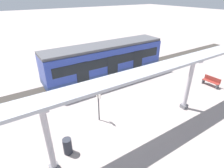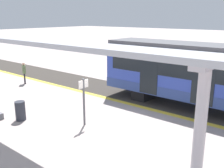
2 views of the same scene
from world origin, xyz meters
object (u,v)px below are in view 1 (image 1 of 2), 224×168
at_px(trash_bin, 68,146).
at_px(canopy_pillar_third, 189,85).
at_px(canopy_pillar_second, 48,140).
at_px(train_near_carriage, 105,61).
at_px(bench_mid_platform, 211,81).
at_px(platform_info_sign, 99,104).

bearing_deg(trash_bin, canopy_pillar_third, 85.61).
height_order(canopy_pillar_second, canopy_pillar_third, same).
xyz_separation_m(train_near_carriage, bench_mid_platform, (6.72, 7.36, -1.39)).
relative_size(canopy_pillar_third, trash_bin, 4.16).
xyz_separation_m(train_near_carriage, trash_bin, (7.01, -6.62, -1.36)).
relative_size(trash_bin, platform_info_sign, 0.43).
relative_size(canopy_pillar_third, platform_info_sign, 1.77).
relative_size(bench_mid_platform, trash_bin, 1.62).
bearing_deg(canopy_pillar_third, platform_info_sign, -110.03).
bearing_deg(platform_info_sign, train_near_carriage, 145.03).
height_order(canopy_pillar_third, trash_bin, canopy_pillar_third).
distance_m(canopy_pillar_second, canopy_pillar_third, 9.84).
xyz_separation_m(canopy_pillar_second, trash_bin, (-0.68, 0.96, -1.50)).
bearing_deg(trash_bin, platform_info_sign, 118.80).
bearing_deg(platform_info_sign, canopy_pillar_third, 69.97).
xyz_separation_m(canopy_pillar_third, trash_bin, (-0.68, -8.88, -1.50)).
bearing_deg(train_near_carriage, canopy_pillar_second, -44.59).
distance_m(canopy_pillar_second, platform_info_sign, 4.41).
bearing_deg(canopy_pillar_third, canopy_pillar_second, -90.00).
bearing_deg(trash_bin, train_near_carriage, 136.63).
height_order(canopy_pillar_second, platform_info_sign, canopy_pillar_second).
bearing_deg(canopy_pillar_third, trash_bin, -94.39).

